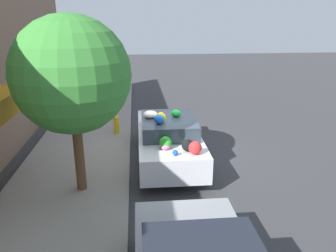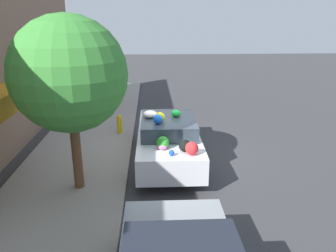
{
  "view_description": "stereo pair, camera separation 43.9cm",
  "coord_description": "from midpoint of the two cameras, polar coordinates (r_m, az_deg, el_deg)",
  "views": [
    {
      "loc": [
        -9.34,
        0.85,
        4.27
      ],
      "look_at": [
        0.0,
        -0.09,
        1.12
      ],
      "focal_mm": 35.0,
      "sensor_mm": 36.0,
      "label": 1
    },
    {
      "loc": [
        -9.38,
        0.41,
        4.27
      ],
      "look_at": [
        0.0,
        -0.09,
        1.12
      ],
      "focal_mm": 35.0,
      "sensor_mm": 36.0,
      "label": 2
    }
  ],
  "objects": [
    {
      "name": "sidewalk_curb",
      "position": [
        10.48,
        -14.25,
        -5.8
      ],
      "size": [
        24.0,
        3.2,
        0.1
      ],
      "color": "gray",
      "rests_on": "ground"
    },
    {
      "name": "ground_plane",
      "position": [
        10.31,
        0.73,
        -5.92
      ],
      "size": [
        60.0,
        60.0,
        0.0
      ],
      "primitive_type": "plane",
      "color": "#38383A"
    },
    {
      "name": "fire_hydrant",
      "position": [
        12.35,
        -7.43,
        0.38
      ],
      "size": [
        0.2,
        0.2,
        0.7
      ],
      "color": "gold",
      "rests_on": "sidewalk_curb"
    },
    {
      "name": "art_car",
      "position": [
        9.98,
        1.28,
        -2.08
      ],
      "size": [
        4.52,
        1.86,
        1.7
      ],
      "rotation": [
        0.0,
        0.0,
        -0.01
      ],
      "color": "silver",
      "rests_on": "ground"
    },
    {
      "name": "street_tree",
      "position": [
        7.89,
        -15.31,
        8.61
      ],
      "size": [
        2.72,
        2.72,
        4.26
      ],
      "color": "brown",
      "rests_on": "sidewalk_curb"
    }
  ]
}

